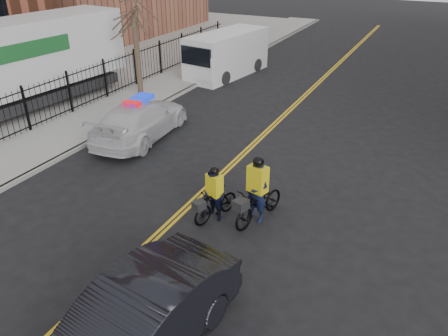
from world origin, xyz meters
TOP-DOWN VIEW (x-y plane):
  - ground at (0.00, 0.00)m, footprint 120.00×120.00m
  - center_line_left at (-0.08, 8.00)m, footprint 0.10×60.00m
  - center_line_right at (0.08, 8.00)m, footprint 0.10×60.00m
  - sidewalk at (-7.50, 8.00)m, footprint 3.00×60.00m
  - curb at (-6.00, 8.00)m, footprint 0.20×60.00m
  - iron_fence at (-9.00, 8.00)m, footprint 0.12×28.00m
  - street_tree at (-7.60, 10.00)m, footprint 3.20×3.20m
  - police_cruiser at (-4.48, 5.79)m, footprint 2.71×5.54m
  - dark_sedan at (1.96, -3.22)m, footprint 2.34×5.28m
  - cargo_van at (-5.53, 15.78)m, footprint 3.04×6.30m
  - cyclist_near at (2.17, 2.33)m, footprint 1.25×2.22m
  - cyclist_far at (1.04, 1.84)m, footprint 0.99×1.77m

SIDE VIEW (x-z plane):
  - ground at x=0.00m, z-range 0.00..0.00m
  - center_line_left at x=-0.08m, z-range 0.00..0.01m
  - center_line_right at x=0.08m, z-range 0.00..0.01m
  - sidewalk at x=-7.50m, z-range 0.00..0.15m
  - curb at x=-6.00m, z-range 0.00..0.15m
  - cyclist_far at x=1.04m, z-range -0.18..1.54m
  - cyclist_near at x=2.17m, z-range -0.31..1.75m
  - police_cruiser at x=-4.48m, z-range -0.07..1.64m
  - dark_sedan at x=1.96m, z-range 0.00..1.68m
  - iron_fence at x=-9.00m, z-range 0.00..2.00m
  - cargo_van at x=-5.53m, z-range -0.03..2.51m
  - street_tree at x=-7.60m, z-range 1.13..5.93m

